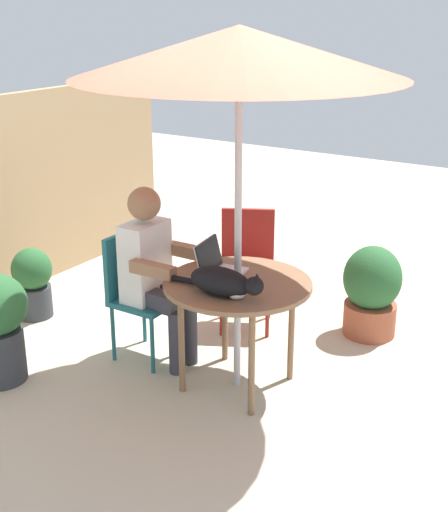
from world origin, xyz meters
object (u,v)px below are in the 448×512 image
cat (224,283)px  person_seated (154,267)px  chair_empty (247,259)px  potted_plant_corner (372,290)px  laptop (216,265)px  potted_plant_near_fence (33,281)px  chair_occupied (137,286)px  patio_umbrella (239,52)px  patio_table (238,292)px

cat → person_seated: bearing=71.9°
chair_empty → potted_plant_corner: bearing=-70.6°
laptop → potted_plant_near_fence: size_ratio=0.59×
person_seated → potted_plant_near_fence: 1.31m
person_seated → cat: (-0.23, -0.70, 0.12)m
chair_occupied → potted_plant_near_fence: size_ratio=1.57×
patio_umbrella → cat: patio_umbrella is taller
patio_table → patio_umbrella: 1.43m
person_seated → potted_plant_corner: 1.64m
patio_umbrella → potted_plant_corner: patio_umbrella is taller
chair_empty → potted_plant_near_fence: bearing=118.8°
chair_empty → laptop: size_ratio=2.65×
cat → potted_plant_corner: 1.52m
person_seated → cat: size_ratio=1.87×
chair_occupied → laptop: size_ratio=2.65×
patio_umbrella → potted_plant_near_fence: size_ratio=3.97×
chair_occupied → chair_empty: same height
patio_umbrella → person_seated: bearing=90.0°
person_seated → cat: 0.74m
laptop → chair_occupied: bearing=93.9°
patio_table → chair_occupied: (0.00, 0.81, -0.14)m
laptop → patio_table: bearing=-103.0°
potted_plant_near_fence → potted_plant_corner: 2.60m
patio_table → chair_occupied: chair_occupied is taller
patio_table → chair_empty: bearing=27.1°
cat → chair_empty: bearing=24.1°
person_seated → laptop: bearing=-84.8°
chair_occupied → cat: 0.93m
chair_occupied → chair_empty: size_ratio=1.00×
patio_table → potted_plant_corner: 1.29m
person_seated → chair_empty: bearing=-14.0°
potted_plant_near_fence → laptop: bearing=-90.4°
chair_empty → person_seated: 0.90m
patio_table → potted_plant_corner: bearing=-20.7°
patio_umbrella → chair_occupied: 1.77m
patio_table → person_seated: 0.65m
patio_table → laptop: 0.23m
chair_empty → potted_plant_near_fence: 1.68m
chair_empty → laptop: 0.89m
chair_occupied → potted_plant_corner: size_ratio=1.29×
cat → potted_plant_corner: cat is taller
chair_occupied → potted_plant_corner: 1.72m
patio_table → laptop: laptop is taller
chair_empty → cat: cat is taller
chair_occupied → laptop: 0.68m
chair_empty → person_seated: size_ratio=0.72×
person_seated → laptop: person_seated is taller
patio_table → cat: (-0.23, -0.05, 0.15)m
patio_table → potted_plant_near_fence: size_ratio=1.64×
laptop → cat: bearing=-139.5°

